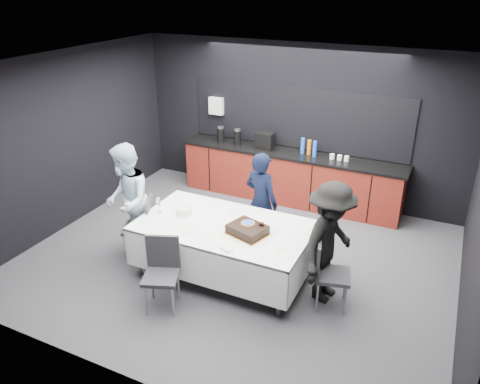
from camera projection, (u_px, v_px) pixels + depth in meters
name	position (u px, v px, depth m)	size (l,w,h in m)	color
ground	(237.00, 259.00, 6.91)	(6.00, 6.00, 0.00)	#434348
room_shell	(237.00, 139.00, 6.12)	(6.04, 5.04, 2.82)	white
kitchenette	(289.00, 173.00, 8.50)	(4.10, 0.64, 2.05)	#5E160E
party_table	(224.00, 234.00, 6.31)	(2.32, 1.32, 0.78)	#99999E
cake_assembly	(248.00, 230.00, 6.00)	(0.58, 0.52, 0.16)	gold
plate_stack	(184.00, 211.00, 6.50)	(0.22, 0.22, 0.10)	white
loose_plate_near	(189.00, 230.00, 6.10)	(0.22, 0.22, 0.01)	white
loose_plate_right_a	(272.00, 229.00, 6.13)	(0.21, 0.21, 0.01)	white
loose_plate_right_b	(281.00, 246.00, 5.75)	(0.20, 0.20, 0.01)	white
loose_plate_far	(234.00, 213.00, 6.55)	(0.21, 0.21, 0.01)	white
fork_pile	(226.00, 248.00, 5.68)	(0.16, 0.10, 0.03)	white
champagne_flute	(158.00, 202.00, 6.50)	(0.06, 0.06, 0.22)	white
chair_left	(143.00, 223.00, 6.80)	(0.56, 0.56, 0.92)	#2D2D32
chair_right	(327.00, 269.00, 5.74)	(0.51, 0.51, 0.92)	#2D2D32
chair_near	(162.00, 267.00, 5.77)	(0.54, 0.54, 0.92)	#2D2D32
person_center	(261.00, 201.00, 6.91)	(0.56, 0.37, 1.53)	black
person_left	(127.00, 201.00, 6.74)	(0.82, 0.64, 1.70)	silver
person_right	(330.00, 243.00, 5.77)	(1.04, 0.60, 1.62)	black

